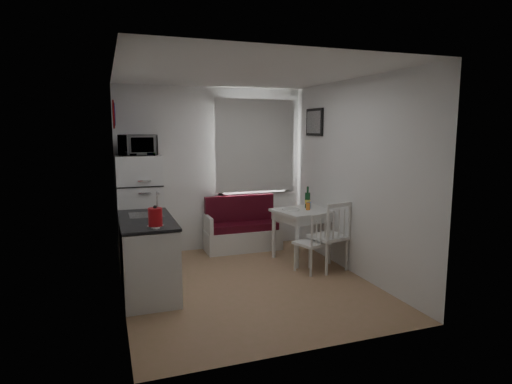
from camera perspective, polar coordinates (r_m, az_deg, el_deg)
floor at (r=5.55m, az=-1.21°, el=-12.14°), size 3.00×3.50×0.02m
ceiling at (r=5.23m, az=-1.31°, el=15.57°), size 3.00×3.50×0.02m
wall_back at (r=6.91m, az=-5.83°, el=3.00°), size 3.00×0.02×2.60m
wall_front at (r=3.63m, az=7.45°, el=-1.96°), size 3.00×0.02×2.60m
wall_left at (r=4.98m, az=-17.89°, el=0.52°), size 0.02×3.50×2.60m
wall_right at (r=5.88m, az=12.77°, el=1.88°), size 0.02×3.50×2.60m
window at (r=7.06m, az=-0.25°, el=5.80°), size 1.22×0.06×1.47m
curtain at (r=6.99m, az=-0.06°, el=6.19°), size 1.35×0.02×1.50m
kitchen_counter at (r=5.32m, az=-14.26°, el=-8.15°), size 0.62×1.32×1.16m
wall_sign at (r=6.39m, az=-18.39°, el=9.81°), size 0.03×0.40×0.40m
picture_frame at (r=6.79m, az=7.78°, el=9.21°), size 0.04×0.52×0.42m
bench at (r=6.96m, az=-1.82°, el=-5.37°), size 1.22×0.47×0.87m
dining_table at (r=6.48m, az=7.12°, el=-3.01°), size 1.13×0.90×0.76m
chair_left at (r=5.83m, az=7.79°, el=-5.87°), size 0.49×0.49×0.45m
chair_right at (r=5.92m, az=10.16°, el=-4.88°), size 0.54×0.53×0.52m
fridge at (r=6.45m, az=-15.24°, el=-2.24°), size 0.63×0.63×1.57m
microwave at (r=6.30m, az=-15.54°, el=6.05°), size 0.53×0.36×0.29m
kettle at (r=4.67m, az=-13.28°, el=-3.29°), size 0.18×0.18×0.24m
wine_bottle at (r=6.53m, az=6.89°, el=-0.69°), size 0.08×0.08×0.33m
drinking_glass_orange at (r=6.39m, az=6.95°, el=-1.90°), size 0.06×0.06×0.11m
drinking_glass_blue at (r=6.50m, az=7.07°, el=-1.75°), size 0.06×0.06×0.10m
plate at (r=6.35m, az=4.64°, el=-2.33°), size 0.26×0.26×0.02m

